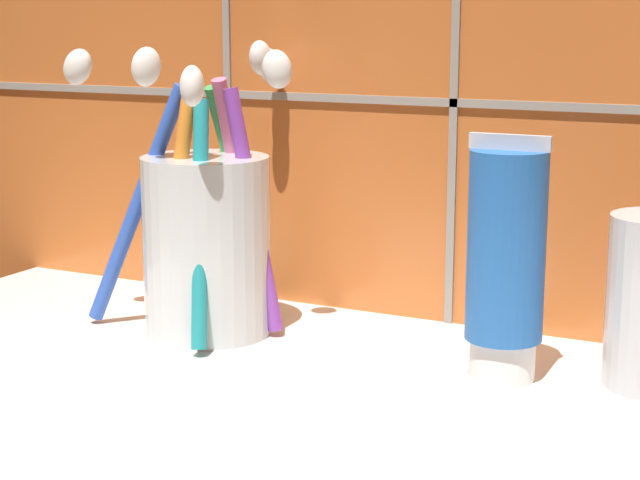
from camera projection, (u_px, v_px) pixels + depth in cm
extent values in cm
cube|color=silver|center=(308.00, 418.00, 53.31)|extent=(62.99, 32.85, 2.00)
cube|color=#C6662D|center=(436.00, 18.00, 63.84)|extent=(72.99, 1.50, 41.06)
cube|color=gray|center=(429.00, 102.00, 64.12)|extent=(72.99, 0.24, 0.50)
cube|color=gray|center=(226.00, 18.00, 69.36)|extent=(0.50, 0.24, 41.06)
cube|color=gray|center=(456.00, 18.00, 62.40)|extent=(0.50, 0.24, 41.06)
cylinder|color=silver|center=(207.00, 246.00, 63.19)|extent=(7.54, 7.54, 10.65)
cylinder|color=purple|center=(253.00, 211.00, 62.14)|extent=(3.52, 2.01, 14.39)
ellipsoid|color=white|center=(277.00, 69.00, 60.27)|extent=(2.37, 1.92, 2.46)
cylinder|color=pink|center=(241.00, 198.00, 65.36)|extent=(0.92, 5.41, 14.92)
ellipsoid|color=white|center=(261.00, 58.00, 65.90)|extent=(1.31, 2.27, 2.60)
cylinder|color=green|center=(241.00, 200.00, 66.14)|extent=(1.59, 6.31, 14.51)
ellipsoid|color=white|center=(269.00, 65.00, 66.99)|extent=(1.56, 2.49, 2.66)
cylinder|color=blue|center=(137.00, 205.00, 63.97)|extent=(6.95, 2.40, 14.65)
ellipsoid|color=white|center=(78.00, 67.00, 63.12)|extent=(2.64, 1.80, 2.69)
cylinder|color=orange|center=(174.00, 211.00, 61.72)|extent=(2.50, 3.38, 14.57)
ellipsoid|color=white|center=(146.00, 67.00, 59.25)|extent=(2.16, 2.42, 2.46)
cylinder|color=teal|center=(200.00, 224.00, 60.18)|extent=(2.96, 4.66, 13.84)
ellipsoid|color=white|center=(192.00, 86.00, 56.36)|extent=(2.17, 2.58, 2.58)
cylinder|color=white|center=(502.00, 358.00, 56.01)|extent=(3.43, 3.43, 2.17)
cylinder|color=blue|center=(506.00, 246.00, 54.77)|extent=(4.04, 4.04, 9.88)
cube|color=silver|center=(510.00, 142.00, 53.67)|extent=(4.24, 0.36, 0.80)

